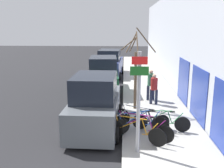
# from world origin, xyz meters

# --- Properties ---
(ground_plane) EXTENTS (80.00, 80.00, 0.00)m
(ground_plane) POSITION_xyz_m (0.00, 11.20, 0.00)
(ground_plane) COLOR black
(sidewalk_curb) EXTENTS (3.20, 32.00, 0.15)m
(sidewalk_curb) POSITION_xyz_m (2.60, 14.00, 0.07)
(sidewalk_curb) COLOR #9E9B93
(sidewalk_curb) RESTS_ON ground
(building_facade) EXTENTS (0.23, 32.00, 6.50)m
(building_facade) POSITION_xyz_m (4.35, 13.92, 3.23)
(building_facade) COLOR #B2B7C1
(building_facade) RESTS_ON ground
(signpost) EXTENTS (0.56, 0.14, 3.25)m
(signpost) POSITION_xyz_m (1.50, 3.46, 1.90)
(signpost) COLOR #939399
(signpost) RESTS_ON sidewalk_curb
(bicycle_0) EXTENTS (2.03, 1.06, 0.90)m
(bicycle_0) POSITION_xyz_m (1.47, 4.23, 0.54)
(bicycle_0) COLOR black
(bicycle_0) RESTS_ON sidewalk_curb
(bicycle_1) EXTENTS (2.19, 1.12, 0.91)m
(bicycle_1) POSITION_xyz_m (1.69, 4.53, 0.54)
(bicycle_1) COLOR black
(bicycle_1) RESTS_ON sidewalk_curb
(bicycle_2) EXTENTS (2.19, 0.72, 0.91)m
(bicycle_2) POSITION_xyz_m (1.64, 4.90, 0.54)
(bicycle_2) COLOR black
(bicycle_2) RESTS_ON sidewalk_curb
(bicycle_3) EXTENTS (2.18, 0.74, 0.85)m
(bicycle_3) POSITION_xyz_m (1.77, 5.07, 0.52)
(bicycle_3) COLOR black
(bicycle_3) RESTS_ON sidewalk_curb
(bicycle_4) EXTENTS (2.21, 0.46, 0.84)m
(bicycle_4) POSITION_xyz_m (2.50, 5.23, 0.52)
(bicycle_4) COLOR black
(bicycle_4) RESTS_ON sidewalk_curb
(bicycle_5) EXTENTS (2.04, 1.26, 0.90)m
(bicycle_5) POSITION_xyz_m (1.74, 5.43, 0.54)
(bicycle_5) COLOR black
(bicycle_5) RESTS_ON sidewalk_curb
(parked_car_0) EXTENTS (2.11, 4.41, 2.27)m
(parked_car_0) POSITION_xyz_m (-0.11, 5.67, 1.02)
(parked_car_0) COLOR #51565B
(parked_car_0) RESTS_ON ground
(parked_car_1) EXTENTS (2.21, 4.52, 2.32)m
(parked_car_1) POSITION_xyz_m (-0.25, 11.33, 1.05)
(parked_car_1) COLOR #144728
(parked_car_1) RESTS_ON ground
(parked_car_2) EXTENTS (2.29, 4.56, 2.27)m
(parked_car_2) POSITION_xyz_m (-0.16, 16.83, 1.03)
(parked_car_2) COLOR navy
(parked_car_2) RESTS_ON ground
(pedestrian_near) EXTENTS (0.41, 0.36, 1.60)m
(pedestrian_near) POSITION_xyz_m (2.61, 8.68, 1.08)
(pedestrian_near) COLOR #1E2338
(pedestrian_near) RESTS_ON sidewalk_curb
(pedestrian_far) EXTENTS (0.44, 0.38, 1.70)m
(pedestrian_far) POSITION_xyz_m (2.52, 9.43, 1.13)
(pedestrian_far) COLOR #1E2338
(pedestrian_far) RESTS_ON sidewalk_curb
(street_tree) EXTENTS (1.68, 1.67, 3.94)m
(street_tree) POSITION_xyz_m (1.59, 7.93, 2.01)
(street_tree) COLOR brown
(street_tree) RESTS_ON sidewalk_curb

